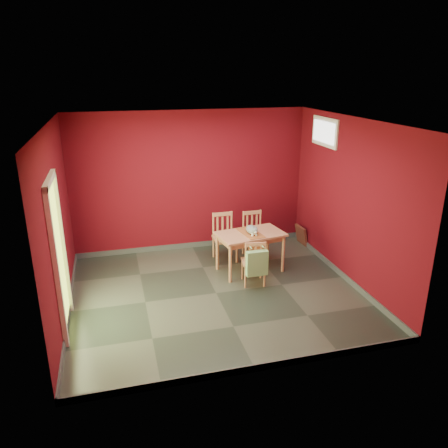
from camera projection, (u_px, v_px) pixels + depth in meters
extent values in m
plane|color=#2D342D|center=(216.00, 293.00, 6.99)|extent=(4.50, 4.50, 0.00)
plane|color=#580912|center=(191.00, 182.00, 8.36)|extent=(4.50, 0.00, 4.50)
plane|color=#580912|center=(260.00, 268.00, 4.72)|extent=(4.50, 0.00, 4.50)
plane|color=#580912|center=(57.00, 226.00, 6.00)|extent=(0.00, 4.00, 4.00)
plane|color=#580912|center=(350.00, 202.00, 7.09)|extent=(0.00, 4.00, 4.00)
plane|color=white|center=(215.00, 121.00, 6.09)|extent=(4.50, 4.50, 0.00)
cube|color=#3F4244|center=(192.00, 245.00, 8.79)|extent=(4.50, 0.02, 0.10)
cube|color=#3F4244|center=(256.00, 368.00, 5.17)|extent=(4.50, 0.02, 0.10)
cube|color=#3F4244|center=(69.00, 309.00, 6.44)|extent=(0.03, 4.00, 0.10)
cube|color=#3F4244|center=(342.00, 274.00, 7.52)|extent=(0.03, 4.00, 0.10)
cube|color=#B7D838|center=(58.00, 259.00, 5.75)|extent=(0.02, 0.85, 2.05)
cube|color=white|center=(56.00, 271.00, 5.31)|extent=(0.06, 0.08, 2.13)
cube|color=white|center=(63.00, 243.00, 6.16)|extent=(0.06, 0.08, 2.13)
cube|color=white|center=(49.00, 180.00, 5.39)|extent=(0.06, 1.01, 0.08)
cube|color=white|center=(325.00, 132.00, 7.66)|extent=(0.03, 0.90, 0.50)
cube|color=white|center=(324.00, 132.00, 7.66)|extent=(0.02, 0.76, 0.36)
cube|color=silver|center=(268.00, 226.00, 9.09)|extent=(0.08, 0.02, 0.12)
cube|color=tan|center=(250.00, 234.00, 7.56)|extent=(1.23, 0.84, 0.04)
cube|color=tan|center=(250.00, 238.00, 7.58)|extent=(1.10, 0.71, 0.09)
cylinder|color=tan|center=(230.00, 264.00, 7.25)|extent=(0.05, 0.05, 0.67)
cylinder|color=tan|center=(217.00, 252.00, 7.72)|extent=(0.05, 0.05, 0.67)
cylinder|color=tan|center=(283.00, 254.00, 7.64)|extent=(0.05, 0.05, 0.67)
cylinder|color=tan|center=(268.00, 243.00, 8.11)|extent=(0.05, 0.05, 0.67)
cube|color=#9B5027|center=(250.00, 233.00, 7.55)|extent=(0.38, 0.64, 0.01)
cube|color=#9B5027|center=(256.00, 248.00, 7.33)|extent=(0.29, 0.05, 0.30)
cube|color=tan|center=(225.00, 239.00, 8.09)|extent=(0.42, 0.42, 0.04)
cylinder|color=tan|center=(218.00, 254.00, 7.96)|extent=(0.04, 0.04, 0.40)
cylinder|color=tan|center=(213.00, 247.00, 8.28)|extent=(0.04, 0.04, 0.40)
cylinder|color=tan|center=(237.00, 252.00, 8.04)|extent=(0.04, 0.04, 0.40)
cylinder|color=tan|center=(231.00, 245.00, 8.37)|extent=(0.04, 0.04, 0.40)
cylinder|color=tan|center=(213.00, 224.00, 8.12)|extent=(0.04, 0.04, 0.44)
cylinder|color=tan|center=(232.00, 223.00, 8.21)|extent=(0.04, 0.04, 0.44)
cube|color=tan|center=(222.00, 214.00, 8.11)|extent=(0.37, 0.04, 0.07)
cube|color=tan|center=(217.00, 226.00, 8.16)|extent=(0.03, 0.02, 0.34)
cube|color=tan|center=(222.00, 225.00, 8.18)|extent=(0.03, 0.02, 0.34)
cube|color=tan|center=(228.00, 225.00, 8.21)|extent=(0.03, 0.02, 0.34)
cube|color=tan|center=(255.00, 236.00, 8.25)|extent=(0.41, 0.41, 0.04)
cylinder|color=tan|center=(249.00, 251.00, 8.12)|extent=(0.03, 0.03, 0.39)
cylinder|color=tan|center=(243.00, 244.00, 8.43)|extent=(0.03, 0.03, 0.39)
cylinder|color=tan|center=(266.00, 249.00, 8.21)|extent=(0.03, 0.03, 0.39)
cylinder|color=tan|center=(260.00, 242.00, 8.53)|extent=(0.03, 0.03, 0.39)
cylinder|color=tan|center=(243.00, 222.00, 8.28)|extent=(0.03, 0.03, 0.43)
cylinder|color=tan|center=(260.00, 221.00, 8.38)|extent=(0.03, 0.03, 0.43)
cube|color=tan|center=(252.00, 213.00, 8.27)|extent=(0.37, 0.04, 0.07)
cube|color=tan|center=(247.00, 224.00, 8.32)|extent=(0.03, 0.02, 0.34)
cube|color=tan|center=(252.00, 223.00, 8.34)|extent=(0.03, 0.02, 0.34)
cube|color=tan|center=(257.00, 223.00, 8.37)|extent=(0.03, 0.02, 0.34)
cube|color=tan|center=(253.00, 262.00, 7.21)|extent=(0.42, 0.42, 0.04)
cylinder|color=tan|center=(261.00, 268.00, 7.44)|extent=(0.03, 0.03, 0.36)
cylinder|color=tan|center=(264.00, 277.00, 7.15)|extent=(0.03, 0.03, 0.36)
cylinder|color=tan|center=(242.00, 269.00, 7.41)|extent=(0.03, 0.03, 0.36)
cylinder|color=tan|center=(245.00, 278.00, 7.11)|extent=(0.03, 0.03, 0.36)
cylinder|color=tan|center=(265.00, 253.00, 7.01)|extent=(0.03, 0.03, 0.40)
cylinder|color=tan|center=(246.00, 254.00, 6.97)|extent=(0.03, 0.03, 0.40)
cube|color=tan|center=(256.00, 244.00, 6.94)|extent=(0.34, 0.08, 0.06)
cube|color=tan|center=(261.00, 256.00, 7.01)|extent=(0.03, 0.02, 0.31)
cube|color=tan|center=(255.00, 256.00, 7.00)|extent=(0.03, 0.02, 0.31)
cube|color=tan|center=(250.00, 256.00, 6.99)|extent=(0.03, 0.02, 0.31)
cube|color=#7AA86C|center=(257.00, 263.00, 6.96)|extent=(0.35, 0.11, 0.42)
cylinder|color=#7AA86C|center=(250.00, 247.00, 6.90)|extent=(0.02, 0.17, 0.02)
cylinder|color=#7AA86C|center=(262.00, 246.00, 6.95)|extent=(0.02, 0.17, 0.02)
cube|color=#572920|center=(301.00, 235.00, 8.91)|extent=(0.15, 0.39, 0.39)
cube|color=black|center=(301.00, 235.00, 8.90)|extent=(0.10, 0.28, 0.27)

